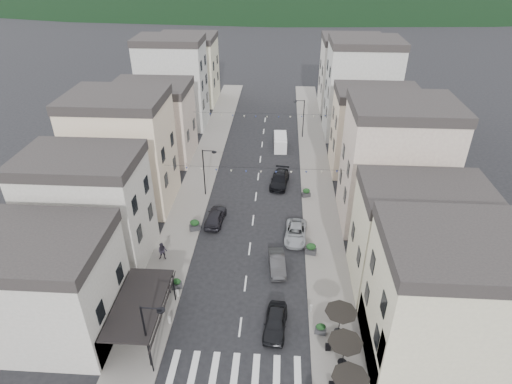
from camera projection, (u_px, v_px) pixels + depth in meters
sidewalk_left at (202, 171)px, 56.81m from camera, size 4.00×76.00×0.12m
sidewalk_right at (316, 174)px, 56.01m from camera, size 4.00×76.00×0.12m
boutique_building at (33, 290)px, 32.10m from camera, size 12.00×8.00×8.00m
bistro_building at (448, 309)px, 29.13m from camera, size 10.00×8.00×10.00m
boutique_awning at (142, 304)px, 32.12m from camera, size 3.77×7.50×3.28m
buildings_row_left at (157, 111)px, 58.99m from camera, size 10.20×54.16×14.00m
buildings_row_right at (370, 117)px, 56.35m from camera, size 10.20×54.16×14.50m
cafe_terrace at (345, 345)px, 29.82m from camera, size 2.50×8.10×2.53m
streetlamp_left_near at (149, 331)px, 29.17m from camera, size 1.70×0.56×6.00m
streetlamp_left_far at (206, 168)px, 49.71m from camera, size 1.70×0.56×6.00m
streetlamp_right_far at (302, 115)px, 64.50m from camera, size 1.70×0.56×6.00m
bollards at (240, 328)px, 33.54m from camera, size 11.66×10.26×0.60m
bunting_near at (253, 171)px, 44.97m from camera, size 19.00×0.28×0.62m
bunting_far at (261, 116)px, 58.67m from camera, size 19.00×0.28×0.62m
parked_car_a at (275, 322)px, 33.66m from camera, size 2.07×4.37×1.45m
parked_car_b at (277, 263)px, 39.86m from camera, size 1.82×4.17×1.33m
parked_car_c at (296, 233)px, 43.94m from camera, size 2.51×4.85×1.31m
parked_car_d at (280, 180)px, 53.40m from camera, size 2.68×5.23×1.45m
parked_car_e at (215, 217)px, 46.28m from camera, size 2.17×4.59×1.52m
delivery_van at (280, 142)px, 62.47m from camera, size 1.96×4.60×2.18m
pedestrian_a at (167, 284)px, 36.86m from camera, size 0.75×0.56×1.86m
pedestrian_b at (163, 251)px, 40.74m from camera, size 0.95×0.77×1.85m
planter_la at (176, 283)px, 37.58m from camera, size 1.02×0.72×1.04m
planter_lb at (195, 225)px, 45.00m from camera, size 1.27×0.96×1.27m
planter_ra at (321, 329)px, 33.27m from camera, size 0.96×0.64×1.00m
planter_rb at (311, 249)px, 41.61m from camera, size 1.19×0.81×1.23m
planter_rc at (306, 193)px, 50.84m from camera, size 1.10×0.81×1.09m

